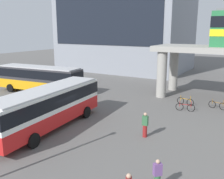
{
  "coord_description": "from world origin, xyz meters",
  "views": [
    {
      "loc": [
        13.72,
        -14.55,
        7.54
      ],
      "look_at": [
        1.89,
        5.2,
        2.2
      ],
      "focal_mm": 41.53,
      "sensor_mm": 36.0,
      "label": 1
    }
  ],
  "objects_px": {
    "bus_main": "(48,104)",
    "pedestrian_by_bike_rack": "(157,176)",
    "station_building": "(126,20)",
    "bicycle_red": "(185,107)",
    "bicycle_brown": "(218,105)",
    "bicycle_orange": "(185,101)",
    "pedestrian_near_building": "(145,125)",
    "bus_secondary": "(39,77)"
  },
  "relations": [
    {
      "from": "bicycle_red",
      "to": "bicycle_orange",
      "type": "height_order",
      "value": "same"
    },
    {
      "from": "bus_main",
      "to": "bus_secondary",
      "type": "distance_m",
      "value": 12.5
    },
    {
      "from": "bicycle_orange",
      "to": "pedestrian_near_building",
      "type": "relative_size",
      "value": 0.98
    },
    {
      "from": "bicycle_brown",
      "to": "bicycle_orange",
      "type": "distance_m",
      "value": 3.08
    },
    {
      "from": "bicycle_orange",
      "to": "pedestrian_near_building",
      "type": "bearing_deg",
      "value": -91.42
    },
    {
      "from": "bicycle_red",
      "to": "pedestrian_by_bike_rack",
      "type": "distance_m",
      "value": 13.31
    },
    {
      "from": "bicycle_red",
      "to": "station_building",
      "type": "bearing_deg",
      "value": 129.94
    },
    {
      "from": "station_building",
      "to": "bicycle_orange",
      "type": "xyz_separation_m",
      "value": [
        17.24,
        -19.21,
        -8.9
      ]
    },
    {
      "from": "station_building",
      "to": "bus_main",
      "type": "distance_m",
      "value": 33.61
    },
    {
      "from": "bicycle_brown",
      "to": "bicycle_orange",
      "type": "bearing_deg",
      "value": -175.78
    },
    {
      "from": "bicycle_red",
      "to": "pedestrian_near_building",
      "type": "relative_size",
      "value": 0.97
    },
    {
      "from": "bus_secondary",
      "to": "pedestrian_near_building",
      "type": "height_order",
      "value": "bus_secondary"
    },
    {
      "from": "pedestrian_near_building",
      "to": "pedestrian_by_bike_rack",
      "type": "relative_size",
      "value": 1.16
    },
    {
      "from": "station_building",
      "to": "bicycle_orange",
      "type": "bearing_deg",
      "value": -48.09
    },
    {
      "from": "station_building",
      "to": "bicycle_orange",
      "type": "distance_m",
      "value": 27.3
    },
    {
      "from": "bicycle_brown",
      "to": "pedestrian_by_bike_rack",
      "type": "distance_m",
      "value": 15.39
    },
    {
      "from": "bus_main",
      "to": "pedestrian_near_building",
      "type": "bearing_deg",
      "value": 18.8
    },
    {
      "from": "bus_secondary",
      "to": "bus_main",
      "type": "bearing_deg",
      "value": -40.62
    },
    {
      "from": "bus_main",
      "to": "pedestrian_near_building",
      "type": "height_order",
      "value": "bus_main"
    },
    {
      "from": "bus_main",
      "to": "bus_secondary",
      "type": "xyz_separation_m",
      "value": [
        -9.49,
        8.14,
        0.0
      ]
    },
    {
      "from": "bicycle_brown",
      "to": "bicycle_red",
      "type": "relative_size",
      "value": 1.0
    },
    {
      "from": "bus_main",
      "to": "bicycle_orange",
      "type": "relative_size",
      "value": 6.29
    },
    {
      "from": "bicycle_orange",
      "to": "pedestrian_near_building",
      "type": "height_order",
      "value": "pedestrian_near_building"
    },
    {
      "from": "bicycle_red",
      "to": "pedestrian_near_building",
      "type": "distance_m",
      "value": 7.67
    },
    {
      "from": "bus_main",
      "to": "pedestrian_by_bike_rack",
      "type": "relative_size",
      "value": 7.13
    },
    {
      "from": "bus_secondary",
      "to": "bicycle_brown",
      "type": "xyz_separation_m",
      "value": [
        19.82,
        4.14,
        -1.63
      ]
    },
    {
      "from": "station_building",
      "to": "bus_main",
      "type": "relative_size",
      "value": 2.05
    },
    {
      "from": "pedestrian_by_bike_rack",
      "to": "bus_secondary",
      "type": "bearing_deg",
      "value": 150.13
    },
    {
      "from": "bicycle_red",
      "to": "pedestrian_near_building",
      "type": "height_order",
      "value": "pedestrian_near_building"
    },
    {
      "from": "bus_main",
      "to": "bicycle_red",
      "type": "height_order",
      "value": "bus_main"
    },
    {
      "from": "station_building",
      "to": "bicycle_orange",
      "type": "relative_size",
      "value": 12.91
    },
    {
      "from": "bicycle_brown",
      "to": "pedestrian_near_building",
      "type": "relative_size",
      "value": 0.96
    },
    {
      "from": "bus_secondary",
      "to": "pedestrian_by_bike_rack",
      "type": "distance_m",
      "value": 22.61
    },
    {
      "from": "bicycle_brown",
      "to": "pedestrian_near_building",
      "type": "bearing_deg",
      "value": -108.52
    },
    {
      "from": "bus_main",
      "to": "bus_secondary",
      "type": "height_order",
      "value": "same"
    },
    {
      "from": "bicycle_red",
      "to": "bicycle_brown",
      "type": "bearing_deg",
      "value": 42.11
    },
    {
      "from": "station_building",
      "to": "pedestrian_by_bike_rack",
      "type": "height_order",
      "value": "station_building"
    },
    {
      "from": "station_building",
      "to": "bus_secondary",
      "type": "height_order",
      "value": "station_building"
    },
    {
      "from": "station_building",
      "to": "bicycle_red",
      "type": "bearing_deg",
      "value": -50.06
    },
    {
      "from": "bus_secondary",
      "to": "pedestrian_by_bike_rack",
      "type": "height_order",
      "value": "bus_secondary"
    },
    {
      "from": "pedestrian_near_building",
      "to": "bicycle_red",
      "type": "bearing_deg",
      "value": 84.05
    },
    {
      "from": "pedestrian_by_bike_rack",
      "to": "bicycle_red",
      "type": "bearing_deg",
      "value": 99.84
    }
  ]
}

